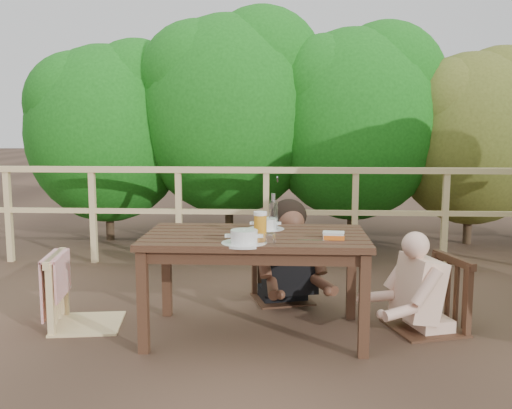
{
  "coord_description": "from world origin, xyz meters",
  "views": [
    {
      "loc": [
        0.21,
        -3.85,
        1.44
      ],
      "look_at": [
        0.0,
        0.05,
        0.9
      ],
      "focal_mm": 40.69,
      "sensor_mm": 36.0,
      "label": 1
    }
  ],
  "objects_px": {
    "chair_right": "(427,262)",
    "woman": "(283,222)",
    "soup_near": "(244,237)",
    "bread_roll": "(257,239)",
    "butter_tub": "(334,236)",
    "tumbler": "(270,240)",
    "diner_right": "(432,249)",
    "chair_left": "(86,258)",
    "beer_glass": "(260,225)",
    "table": "(256,286)",
    "bottle": "(273,212)",
    "chair_far": "(283,246)",
    "soup_far": "(266,225)"
  },
  "relations": [
    {
      "from": "diner_right",
      "to": "bread_roll",
      "type": "relative_size",
      "value": 9.98
    },
    {
      "from": "soup_near",
      "to": "soup_far",
      "type": "height_order",
      "value": "soup_near"
    },
    {
      "from": "chair_left",
      "to": "bottle",
      "type": "distance_m",
      "value": 1.38
    },
    {
      "from": "tumbler",
      "to": "chair_far",
      "type": "bearing_deg",
      "value": 86.43
    },
    {
      "from": "chair_far",
      "to": "bread_roll",
      "type": "xyz_separation_m",
      "value": [
        -0.15,
        -1.06,
        0.27
      ]
    },
    {
      "from": "soup_near",
      "to": "butter_tub",
      "type": "distance_m",
      "value": 0.59
    },
    {
      "from": "chair_far",
      "to": "bottle",
      "type": "xyz_separation_m",
      "value": [
        -0.06,
        -0.62,
        0.38
      ]
    },
    {
      "from": "chair_far",
      "to": "butter_tub",
      "type": "height_order",
      "value": "chair_far"
    },
    {
      "from": "woman",
      "to": "chair_right",
      "type": "bearing_deg",
      "value": 130.95
    },
    {
      "from": "table",
      "to": "butter_tub",
      "type": "height_order",
      "value": "butter_tub"
    },
    {
      "from": "chair_far",
      "to": "woman",
      "type": "relative_size",
      "value": 0.69
    },
    {
      "from": "beer_glass",
      "to": "chair_left",
      "type": "bearing_deg",
      "value": 172.86
    },
    {
      "from": "butter_tub",
      "to": "table",
      "type": "bearing_deg",
      "value": 171.42
    },
    {
      "from": "diner_right",
      "to": "tumbler",
      "type": "relative_size",
      "value": 14.5
    },
    {
      "from": "bottle",
      "to": "bread_roll",
      "type": "bearing_deg",
      "value": -101.64
    },
    {
      "from": "tumbler",
      "to": "butter_tub",
      "type": "height_order",
      "value": "tumbler"
    },
    {
      "from": "bottle",
      "to": "soup_far",
      "type": "bearing_deg",
      "value": 157.25
    },
    {
      "from": "chair_left",
      "to": "beer_glass",
      "type": "height_order",
      "value": "chair_left"
    },
    {
      "from": "butter_tub",
      "to": "woman",
      "type": "bearing_deg",
      "value": 115.63
    },
    {
      "from": "soup_near",
      "to": "butter_tub",
      "type": "bearing_deg",
      "value": 15.38
    },
    {
      "from": "tumbler",
      "to": "soup_near",
      "type": "bearing_deg",
      "value": 171.95
    },
    {
      "from": "table",
      "to": "tumbler",
      "type": "xyz_separation_m",
      "value": [
        0.11,
        -0.32,
        0.39
      ]
    },
    {
      "from": "woman",
      "to": "soup_near",
      "type": "xyz_separation_m",
      "value": [
        -0.23,
        -1.11,
        0.09
      ]
    },
    {
      "from": "table",
      "to": "tumbler",
      "type": "height_order",
      "value": "tumbler"
    },
    {
      "from": "chair_right",
      "to": "woman",
      "type": "distance_m",
      "value": 1.21
    },
    {
      "from": "table",
      "to": "butter_tub",
      "type": "distance_m",
      "value": 0.65
    },
    {
      "from": "table",
      "to": "chair_far",
      "type": "bearing_deg",
      "value": 77.39
    },
    {
      "from": "tumbler",
      "to": "butter_tub",
      "type": "distance_m",
      "value": 0.44
    },
    {
      "from": "chair_right",
      "to": "soup_far",
      "type": "distance_m",
      "value": 1.16
    },
    {
      "from": "diner_right",
      "to": "bottle",
      "type": "xyz_separation_m",
      "value": [
        -1.11,
        0.02,
        0.24
      ]
    },
    {
      "from": "beer_glass",
      "to": "tumbler",
      "type": "distance_m",
      "value": 0.29
    },
    {
      "from": "diner_right",
      "to": "butter_tub",
      "type": "relative_size",
      "value": 8.41
    },
    {
      "from": "table",
      "to": "bread_roll",
      "type": "distance_m",
      "value": 0.46
    },
    {
      "from": "bread_roll",
      "to": "bottle",
      "type": "xyz_separation_m",
      "value": [
        0.09,
        0.44,
        0.1
      ]
    },
    {
      "from": "chair_left",
      "to": "chair_right",
      "type": "xyz_separation_m",
      "value": [
        2.41,
        0.05,
        -0.01
      ]
    },
    {
      "from": "butter_tub",
      "to": "tumbler",
      "type": "bearing_deg",
      "value": -149.74
    },
    {
      "from": "chair_left",
      "to": "bread_roll",
      "type": "relative_size",
      "value": 8.5
    },
    {
      "from": "chair_far",
      "to": "soup_far",
      "type": "height_order",
      "value": "chair_far"
    },
    {
      "from": "woman",
      "to": "tumbler",
      "type": "xyz_separation_m",
      "value": [
        -0.07,
        -1.13,
        0.08
      ]
    },
    {
      "from": "woman",
      "to": "bottle",
      "type": "relative_size",
      "value": 4.82
    },
    {
      "from": "chair_left",
      "to": "soup_near",
      "type": "relative_size",
      "value": 3.45
    },
    {
      "from": "table",
      "to": "chair_right",
      "type": "xyz_separation_m",
      "value": [
        1.19,
        0.17,
        0.14
      ]
    },
    {
      "from": "bread_roll",
      "to": "chair_right",
      "type": "bearing_deg",
      "value": 20.02
    },
    {
      "from": "woman",
      "to": "bottle",
      "type": "height_order",
      "value": "woman"
    },
    {
      "from": "table",
      "to": "chair_far",
      "type": "height_order",
      "value": "chair_far"
    },
    {
      "from": "table",
      "to": "soup_far",
      "type": "distance_m",
      "value": 0.44
    },
    {
      "from": "soup_near",
      "to": "bread_roll",
      "type": "distance_m",
      "value": 0.09
    },
    {
      "from": "table",
      "to": "beer_glass",
      "type": "xyz_separation_m",
      "value": [
        0.03,
        -0.04,
        0.43
      ]
    },
    {
      "from": "soup_far",
      "to": "bread_roll",
      "type": "height_order",
      "value": "soup_far"
    },
    {
      "from": "chair_left",
      "to": "chair_right",
      "type": "height_order",
      "value": "chair_left"
    }
  ]
}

